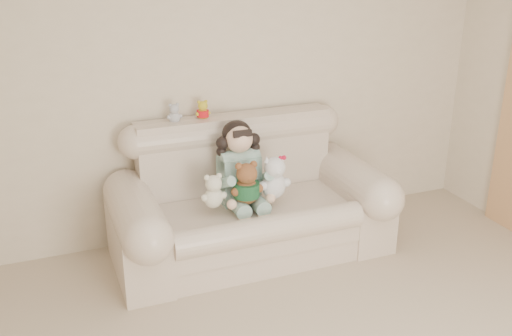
{
  "coord_description": "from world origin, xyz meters",
  "views": [
    {
      "loc": [
        -1.45,
        -1.81,
        2.28
      ],
      "look_at": [
        0.0,
        1.9,
        0.75
      ],
      "focal_mm": 41.03,
      "sensor_mm": 36.0,
      "label": 1
    }
  ],
  "objects": [
    {
      "name": "sofa",
      "position": [
        0.0,
        2.0,
        0.52
      ],
      "size": [
        2.1,
        0.95,
        1.03
      ],
      "primitive_type": null,
      "color": "beige",
      "rests_on": "floor"
    },
    {
      "name": "seated_child",
      "position": [
        -0.06,
        2.08,
        0.74
      ],
      "size": [
        0.43,
        0.5,
        0.65
      ],
      "primitive_type": null,
      "rotation": [
        0.0,
        0.0,
        0.08
      ],
      "color": "#2F7965",
      "rests_on": "sofa"
    },
    {
      "name": "white_cat",
      "position": [
        0.14,
        1.88,
        0.7
      ],
      "size": [
        0.31,
        0.28,
        0.4
      ],
      "primitive_type": null,
      "rotation": [
        0.0,
        0.0,
        0.43
      ],
      "color": "silver",
      "rests_on": "sofa"
    },
    {
      "name": "cream_teddy",
      "position": [
        -0.33,
        1.88,
        0.65
      ],
      "size": [
        0.24,
        0.22,
        0.3
      ],
      "primitive_type": null,
      "rotation": [
        0.0,
        0.0,
        0.43
      ],
      "color": "white",
      "rests_on": "sofa"
    },
    {
      "name": "grey_mini_plush",
      "position": [
        -0.47,
        2.37,
        1.1
      ],
      "size": [
        0.14,
        0.13,
        0.18
      ],
      "primitive_type": null,
      "rotation": [
        0.0,
        0.0,
        -0.4
      ],
      "color": "silver",
      "rests_on": "sofa"
    },
    {
      "name": "wall_back",
      "position": [
        0.0,
        2.5,
        1.3
      ],
      "size": [
        4.5,
        0.0,
        4.5
      ],
      "primitive_type": "plane",
      "rotation": [
        1.57,
        0.0,
        0.0
      ],
      "color": "beige",
      "rests_on": "ground"
    },
    {
      "name": "yellow_mini_bear",
      "position": [
        -0.25,
        2.38,
        1.1
      ],
      "size": [
        0.14,
        0.13,
        0.18
      ],
      "primitive_type": null,
      "rotation": [
        0.0,
        0.0,
        -0.34
      ],
      "color": "gold",
      "rests_on": "sofa"
    },
    {
      "name": "brown_teddy",
      "position": [
        -0.09,
        1.85,
        0.69
      ],
      "size": [
        0.27,
        0.23,
        0.38
      ],
      "primitive_type": null,
      "rotation": [
        0.0,
        0.0,
        -0.17
      ],
      "color": "brown",
      "rests_on": "sofa"
    }
  ]
}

